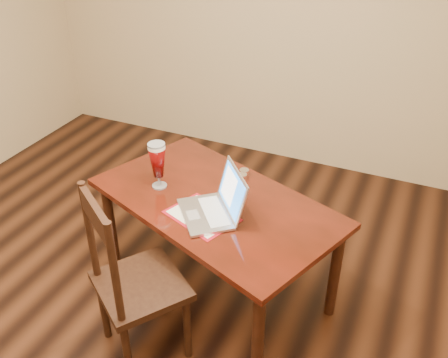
% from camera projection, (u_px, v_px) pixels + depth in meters
% --- Properties ---
extents(ground, '(5.00, 5.00, 0.00)m').
position_uv_depth(ground, '(128.00, 346.00, 2.88)').
color(ground, black).
rests_on(ground, ground).
extents(room_shell, '(4.51, 5.01, 2.71)m').
position_uv_depth(room_shell, '(82.00, 43.00, 1.94)').
color(room_shell, '#CDAF88').
rests_on(room_shell, ground).
extents(dining_table, '(1.66, 1.29, 0.98)m').
position_uv_depth(dining_table, '(213.00, 209.00, 2.96)').
color(dining_table, '#4D130A').
rests_on(dining_table, ground).
extents(dining_chair, '(0.62, 0.61, 1.07)m').
position_uv_depth(dining_chair, '(133.00, 283.00, 2.60)').
color(dining_chair, black).
rests_on(dining_chair, ground).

